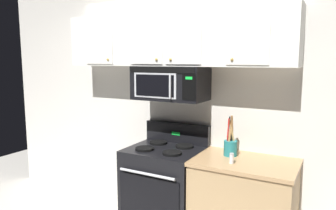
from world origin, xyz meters
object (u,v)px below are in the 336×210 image
at_px(stove_range, 165,188).
at_px(utensil_crock_teal, 230,146).
at_px(over_range_microwave, 170,83).
at_px(salt_shaker, 232,158).

relative_size(stove_range, utensil_crock_teal, 2.84).
relative_size(over_range_microwave, utensil_crock_teal, 1.93).
distance_m(stove_range, utensil_crock_teal, 0.86).
distance_m(stove_range, over_range_microwave, 1.11).
relative_size(stove_range, salt_shaker, 11.94).
height_order(over_range_microwave, utensil_crock_teal, over_range_microwave).
height_order(over_range_microwave, salt_shaker, over_range_microwave).
bearing_deg(utensil_crock_teal, over_range_microwave, 177.64).
bearing_deg(salt_shaker, over_range_microwave, 161.63).
xyz_separation_m(over_range_microwave, salt_shaker, (0.76, -0.25, -0.63)).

